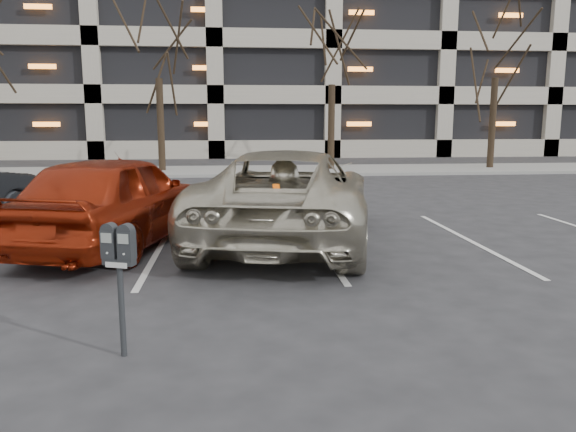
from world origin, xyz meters
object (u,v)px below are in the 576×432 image
Objects in this scene: tree_b at (157,18)px; tree_d at (499,19)px; tree_c at (333,30)px; suv_silver at (288,196)px; car_red at (115,199)px; parking_meter at (119,257)px.

tree_b is 0.97× the size of tree_d.
suv_silver is at bearing -103.15° from tree_c.
tree_d is 17.63m from suv_silver.
suv_silver reaches higher than car_red.
tree_d is 22.57m from parking_meter.
tree_b reaches higher than tree_c.
tree_c reaches higher than parking_meter.
suv_silver is 3.04m from car_red.
tree_d is 1.79× the size of car_red.
parking_meter is (-12.17, -18.26, -5.32)m from tree_d.
tree_b is at bearing 180.00° from tree_c.
suv_silver is (-10.12, -13.37, -5.44)m from tree_d.
tree_c is 19.57m from parking_meter.
tree_b is 1.30× the size of suv_silver.
suv_silver is at bearing -162.51° from car_red.
tree_d is 1.34× the size of suv_silver.
tree_b is 1.74× the size of car_red.
car_red is (-6.16, -13.48, -4.93)m from tree_c.
car_red is at bearing -86.43° from tree_b.
parking_meter is 5.30m from suv_silver.
parking_meter is at bearing 117.10° from car_red.
suv_silver is at bearing -127.13° from tree_d.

